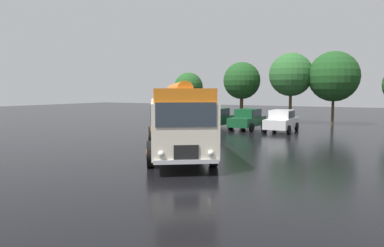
{
  "coord_description": "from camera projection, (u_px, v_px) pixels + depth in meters",
  "views": [
    {
      "loc": [
        8.89,
        -15.72,
        3.13
      ],
      "look_at": [
        -0.68,
        1.4,
        1.4
      ],
      "focal_mm": 35.0,
      "sensor_mm": 36.0,
      "label": 1
    }
  ],
  "objects": [
    {
      "name": "tree_left_of_centre",
      "position": [
        242.0,
        80.0,
        37.74
      ],
      "size": [
        3.72,
        3.72,
        5.99
      ],
      "color": "#4C3823",
      "rests_on": "ground"
    },
    {
      "name": "car_mid_left",
      "position": [
        247.0,
        119.0,
        29.97
      ],
      "size": [
        2.02,
        4.23,
        1.66
      ],
      "color": "#144C28",
      "rests_on": "ground"
    },
    {
      "name": "car_near_left",
      "position": [
        215.0,
        118.0,
        31.14
      ],
      "size": [
        2.15,
        4.29,
        1.66
      ],
      "color": "#144C28",
      "rests_on": "ground"
    },
    {
      "name": "tree_centre",
      "position": [
        293.0,
        74.0,
        35.01
      ],
      "size": [
        4.06,
        4.06,
        6.66
      ],
      "color": "#4C3823",
      "rests_on": "ground"
    },
    {
      "name": "vintage_bus",
      "position": [
        177.0,
        116.0,
        18.33
      ],
      "size": [
        7.8,
        9.65,
        3.49
      ],
      "color": "silver",
      "rests_on": "ground"
    },
    {
      "name": "tree_far_left",
      "position": [
        188.0,
        87.0,
        41.08
      ],
      "size": [
        3.13,
        3.13,
        5.11
      ],
      "color": "#4C3823",
      "rests_on": "ground"
    },
    {
      "name": "car_mid_right",
      "position": [
        281.0,
        121.0,
        28.38
      ],
      "size": [
        2.04,
        4.24,
        1.66
      ],
      "color": "silver",
      "rests_on": "ground"
    },
    {
      "name": "ground_plane",
      "position": [
        190.0,
        155.0,
        18.26
      ],
      "size": [
        120.0,
        120.0,
        0.0
      ],
      "primitive_type": "plane",
      "color": "black"
    },
    {
      "name": "tree_right_of_centre",
      "position": [
        335.0,
        75.0,
        33.63
      ],
      "size": [
        4.55,
        4.55,
        6.68
      ],
      "color": "#4C3823",
      "rests_on": "ground"
    }
  ]
}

